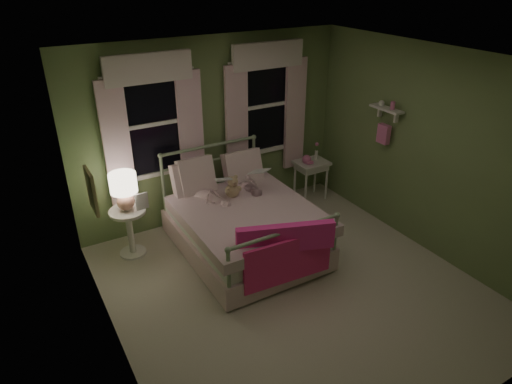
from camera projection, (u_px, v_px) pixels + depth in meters
room_shell at (297, 189)px, 4.79m from camera, size 4.20×4.20×4.20m
bed at (243, 225)px, 5.92m from camera, size 1.58×2.04×1.18m
pink_throw at (287, 247)px, 5.04m from camera, size 1.10×0.47×0.71m
child_left at (207, 175)px, 5.86m from camera, size 0.34×0.27×0.83m
child_right at (245, 171)px, 6.14m from camera, size 0.33×0.26×0.68m
book_left at (216, 183)px, 5.68m from camera, size 0.23×0.17×0.26m
book_right at (255, 177)px, 5.95m from camera, size 0.22×0.17×0.26m
teddy_bear at (233, 188)px, 5.95m from camera, size 0.23×0.19×0.31m
nightstand_left at (129, 226)px, 5.81m from camera, size 0.46×0.46×0.65m
table_lamp at (124, 188)px, 5.57m from camera, size 0.33×0.33×0.49m
book_nightstand at (137, 210)px, 5.69m from camera, size 0.17×0.23×0.02m
nightstand_right at (311, 167)px, 7.14m from camera, size 0.50×0.40×0.64m
pink_toy at (307, 160)px, 7.01m from camera, size 0.14×0.19×0.14m
bud_vase at (317, 151)px, 7.12m from camera, size 0.06×0.06×0.28m
window_left at (153, 120)px, 5.83m from camera, size 1.34×0.13×1.96m
window_right at (267, 101)px, 6.59m from camera, size 1.34×0.13×1.96m
wall_shelf at (385, 122)px, 6.08m from camera, size 0.15×0.50×0.60m
framed_picture at (92, 191)px, 4.29m from camera, size 0.03×0.32×0.42m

